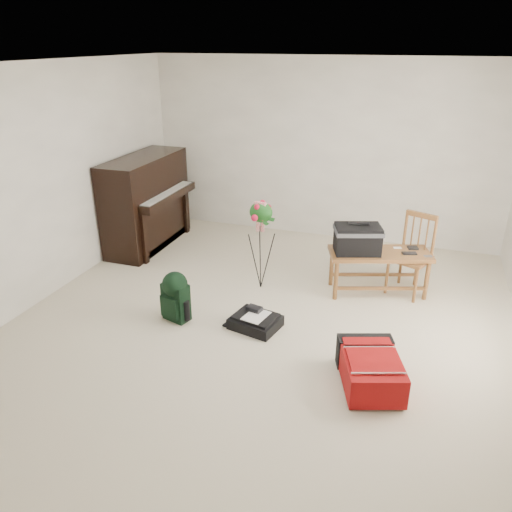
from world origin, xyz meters
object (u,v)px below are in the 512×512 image
at_px(dining_chair, 410,255).
at_px(black_duffel, 255,321).
at_px(flower_stand, 261,246).
at_px(piano, 147,204).
at_px(green_backpack, 175,294).
at_px(red_suitcase, 371,366).
at_px(bench, 364,241).

bearing_deg(dining_chair, black_duffel, -114.82).
relative_size(black_duffel, flower_stand, 0.49).
height_order(piano, green_backpack, piano).
relative_size(piano, red_suitcase, 1.85).
distance_m(black_duffel, flower_stand, 1.00).
bearing_deg(dining_chair, flower_stand, -142.47).
height_order(piano, bench, piano).
bearing_deg(piano, green_backpack, -53.08).
distance_m(dining_chair, black_duffel, 1.96).
bearing_deg(dining_chair, red_suitcase, -73.99).
relative_size(bench, flower_stand, 1.11).
distance_m(dining_chair, red_suitcase, 1.85).
height_order(piano, red_suitcase, piano).
bearing_deg(flower_stand, red_suitcase, -37.12).
height_order(dining_chair, flower_stand, flower_stand).
bearing_deg(piano, red_suitcase, -32.54).
distance_m(bench, red_suitcase, 1.77).
height_order(bench, green_backpack, bench).
bearing_deg(green_backpack, black_duffel, 24.51).
xyz_separation_m(bench, green_backpack, (-1.72, -1.29, -0.31)).
bearing_deg(red_suitcase, piano, 128.56).
bearing_deg(flower_stand, bench, 22.11).
bearing_deg(black_duffel, piano, 154.95).
distance_m(bench, green_backpack, 2.17).
bearing_deg(dining_chair, piano, -163.17).
relative_size(piano, dining_chair, 1.63).
distance_m(piano, flower_stand, 2.06).
bearing_deg(flower_stand, black_duffel, -68.67).
relative_size(bench, green_backpack, 2.24).
bearing_deg(black_duffel, green_backpack, -159.82).
xyz_separation_m(piano, red_suitcase, (3.35, -2.14, -0.44)).
distance_m(piano, red_suitcase, 4.00).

